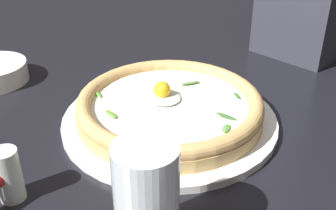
# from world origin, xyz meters

# --- Properties ---
(ground_plane) EXTENTS (2.40, 2.40, 0.03)m
(ground_plane) POSITION_xyz_m (0.00, 0.00, -0.01)
(ground_plane) COLOR black
(ground_plane) RESTS_ON ground
(pizza_plate) EXTENTS (0.34, 0.34, 0.01)m
(pizza_plate) POSITION_xyz_m (0.00, -0.01, 0.01)
(pizza_plate) COLOR white
(pizza_plate) RESTS_ON ground
(pizza) EXTENTS (0.29, 0.29, 0.05)m
(pizza) POSITION_xyz_m (0.00, -0.01, 0.03)
(pizza) COLOR tan
(pizza) RESTS_ON pizza_plate
(drinking_glass) EXTENTS (0.07, 0.07, 0.13)m
(drinking_glass) POSITION_xyz_m (-0.15, 0.18, 0.06)
(drinking_glass) COLOR silver
(drinking_glass) RESTS_ON ground
(pepper_shaker) EXTENTS (0.03, 0.03, 0.07)m
(pepper_shaker) POSITION_xyz_m (0.02, 0.25, 0.04)
(pepper_shaker) COLOR silver
(pepper_shaker) RESTS_ON ground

